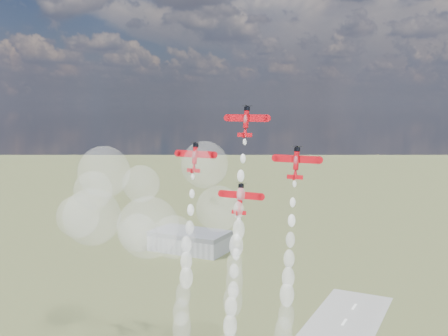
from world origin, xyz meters
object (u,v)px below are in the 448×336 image
plane_left (195,157)px  plane_slot (240,198)px  plane_lead (246,121)px  plane_right (296,162)px  hangar (190,241)px

plane_left → plane_slot: (15.52, -1.89, -10.70)m
plane_lead → plane_right: bearing=-7.0°
plane_lead → plane_left: bearing=-173.0°
plane_left → plane_right: (31.04, 0.00, 0.00)m
hangar → plane_lead: (111.43, -159.54, 85.74)m
hangar → plane_right: plane_right is taller
plane_lead → plane_left: size_ratio=1.00×
plane_left → plane_right: same height
plane_lead → plane_left: 18.95m
hangar → plane_right: size_ratio=4.06×
plane_left → hangar: bearing=120.7°
hangar → plane_slot: bearing=-55.7°
plane_lead → plane_right: 18.95m
hangar → plane_left: 202.21m
plane_lead → plane_left: plane_lead is taller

